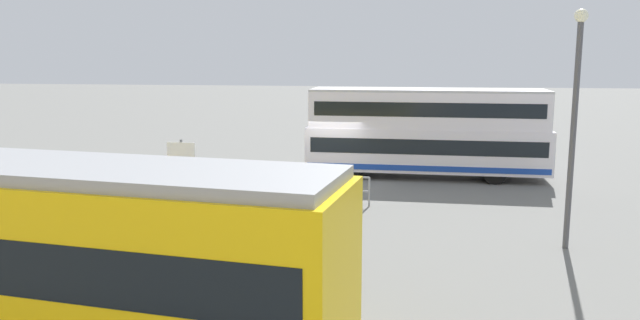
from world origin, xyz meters
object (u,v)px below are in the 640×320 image
Objects in this scene: pedestrian_near_railing at (208,192)px; street_lamp at (575,111)px; double_decker_bus at (426,132)px; info_sign at (181,158)px.

street_lamp reaches higher than pedestrian_near_railing.
double_decker_bus is at bearing -69.06° from street_lamp.
street_lamp is at bearing 172.57° from pedestrian_near_railing.
double_decker_bus is 10.58m from street_lamp.
street_lamp is at bearing 110.94° from double_decker_bus.
double_decker_bus is 1.60× the size of street_lamp.
pedestrian_near_railing is 0.25× the size of street_lamp.
info_sign is at bearing 31.17° from double_decker_bus.
pedestrian_near_railing is (7.12, 8.32, -1.06)m from double_decker_bus.
street_lamp is (-12.81, 4.24, 2.31)m from info_sign.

